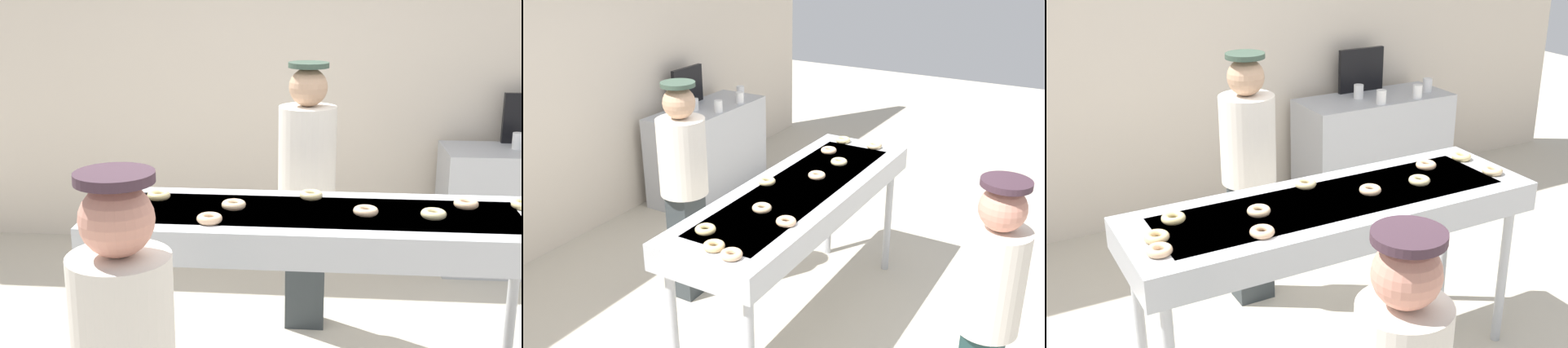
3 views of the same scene
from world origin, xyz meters
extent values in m
plane|color=beige|center=(0.00, 0.00, 0.00)|extent=(16.00, 16.00, 0.00)
cube|color=beige|center=(0.00, 2.40, 1.52)|extent=(8.00, 0.12, 3.03)
cube|color=#B7BABF|center=(0.00, 0.00, 0.95)|extent=(2.20, 0.69, 0.16)
cube|color=slate|center=(0.00, 0.00, 0.99)|extent=(1.87, 0.48, 0.08)
cylinder|color=#B7BABF|center=(1.00, -0.26, 0.44)|extent=(0.06, 0.06, 0.87)
cylinder|color=#B7BABF|center=(-1.00, 0.26, 0.44)|extent=(0.06, 0.06, 0.87)
cylinder|color=#B7BABF|center=(1.00, 0.26, 0.44)|extent=(0.06, 0.06, 0.87)
torus|color=beige|center=(-0.42, 0.02, 1.05)|extent=(0.16, 0.16, 0.04)
torus|color=#F6C292|center=(-0.50, -0.20, 1.05)|extent=(0.17, 0.17, 0.04)
torus|color=beige|center=(-0.05, 0.21, 1.05)|extent=(0.14, 0.14, 0.04)
torus|color=#F4C393|center=(0.70, 0.13, 1.05)|extent=(0.17, 0.17, 0.04)
torus|color=beige|center=(0.97, -0.12, 1.05)|extent=(0.16, 0.16, 0.04)
torus|color=beige|center=(0.52, -0.04, 1.05)|extent=(0.13, 0.13, 0.04)
torus|color=beige|center=(0.21, -0.02, 1.05)|extent=(0.14, 0.14, 0.04)
torus|color=#F2C887|center=(-0.94, -0.02, 1.05)|extent=(0.16, 0.16, 0.04)
torus|color=#EDD288|center=(0.97, 0.14, 1.05)|extent=(0.16, 0.16, 0.04)
torus|color=#E9CE85|center=(-0.81, 0.14, 1.05)|extent=(0.15, 0.15, 0.04)
torus|color=#F9C795|center=(-0.97, -0.15, 1.05)|extent=(0.17, 0.17, 0.04)
cube|color=#2F3639|center=(-0.09, 0.89, 0.42)|extent=(0.24, 0.18, 0.83)
cylinder|color=silver|center=(-0.09, 0.89, 1.11)|extent=(0.34, 0.34, 0.55)
sphere|color=tan|center=(-0.09, 0.89, 1.50)|extent=(0.23, 0.23, 0.23)
cylinder|color=#35483B|center=(-0.09, 0.89, 1.63)|extent=(0.24, 0.24, 0.03)
cylinder|color=silver|center=(-0.57, -1.37, 1.07)|extent=(0.30, 0.30, 0.53)
sphere|color=tan|center=(-0.57, -1.37, 1.44)|extent=(0.22, 0.22, 0.22)
cylinder|color=#3E2834|center=(-0.57, -1.37, 1.56)|extent=(0.23, 0.23, 0.03)
cube|color=#B7BABF|center=(1.57, 1.95, 0.46)|extent=(1.36, 0.56, 0.91)
cylinder|color=white|center=(2.08, 1.88, 0.97)|extent=(0.08, 0.08, 0.12)
cylinder|color=white|center=(1.49, 1.74, 0.97)|extent=(0.08, 0.08, 0.12)
cylinder|color=white|center=(1.86, 1.74, 0.97)|extent=(0.08, 0.08, 0.12)
cylinder|color=white|center=(1.42, 1.98, 0.97)|extent=(0.08, 0.08, 0.12)
cube|color=black|center=(1.57, 2.18, 1.11)|extent=(0.44, 0.04, 0.38)
camera|label=1|loc=(0.00, -3.18, 2.07)|focal=48.45mm
camera|label=2|loc=(-3.22, -1.79, 2.62)|focal=42.39mm
camera|label=3|loc=(-1.66, -2.75, 2.44)|focal=46.64mm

